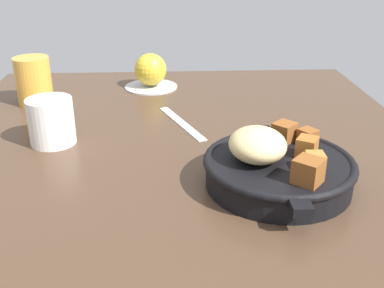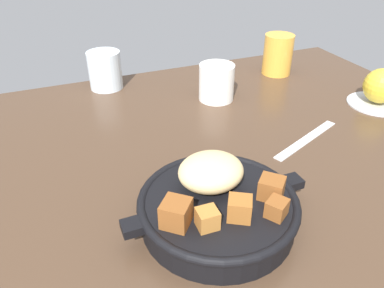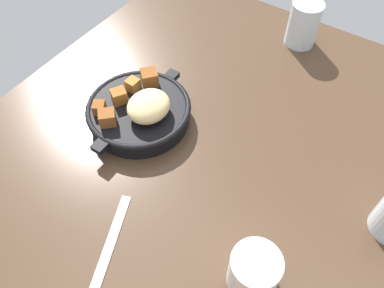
{
  "view_description": "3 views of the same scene",
  "coord_description": "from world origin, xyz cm",
  "views": [
    {
      "loc": [
        -59.61,
        1.54,
        31.48
      ],
      "look_at": [
        0.69,
        -1.59,
        4.24
      ],
      "focal_mm": 43.34,
      "sensor_mm": 36.0,
      "label": 1
    },
    {
      "loc": [
        -21.2,
        -45.42,
        35.02
      ],
      "look_at": [
        -4.35,
        -4.62,
        7.17
      ],
      "focal_mm": 35.12,
      "sensor_mm": 36.0,
      "label": 2
    },
    {
      "loc": [
        32.56,
        24.03,
        59.27
      ],
      "look_at": [
        -2.06,
        0.92,
        4.5
      ],
      "focal_mm": 36.22,
      "sensor_mm": 36.0,
      "label": 3
    }
  ],
  "objects": [
    {
      "name": "ground_plane",
      "position": [
        0.0,
        0.0,
        -1.2
      ],
      "size": [
        110.24,
        83.06,
        2.4
      ],
      "primitive_type": "cube",
      "color": "#473323"
    },
    {
      "name": "cast_iron_skillet",
      "position": [
        -4.25,
        -12.89,
        2.91
      ],
      "size": [
        24.91,
        20.65,
        8.25
      ],
      "color": "black",
      "rests_on": "ground_plane"
    },
    {
      "name": "butter_knife",
      "position": [
        19.34,
        -0.64,
        0.18
      ],
      "size": [
        17.21,
        8.23,
        0.36
      ],
      "primitive_type": "cube",
      "rotation": [
        0.0,
        0.0,
        0.39
      ],
      "color": "silver",
      "rests_on": "ground_plane"
    },
    {
      "name": "water_glass_tall",
      "position": [
        -44.81,
        3.26,
        5.19
      ],
      "size": [
        7.15,
        7.15,
        10.39
      ],
      "primitive_type": "cylinder",
      "color": "silver",
      "rests_on": "ground_plane"
    },
    {
      "name": "ceramic_mug_white",
      "position": [
        11.77,
        20.84,
        3.83
      ],
      "size": [
        7.41,
        7.41,
        7.65
      ],
      "primitive_type": "cylinder",
      "color": "silver",
      "rests_on": "ground_plane"
    }
  ]
}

